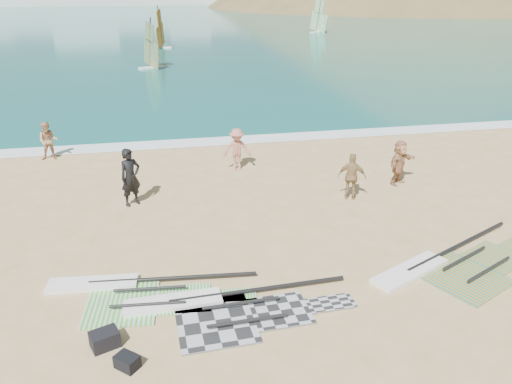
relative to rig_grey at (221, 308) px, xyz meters
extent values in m
plane|color=tan|center=(0.23, 0.10, -0.05)|extent=(300.00, 300.00, 0.00)
cube|color=#0C4D54|center=(0.23, 132.10, -0.05)|extent=(300.00, 240.00, 0.06)
cube|color=white|center=(0.23, 12.40, -0.05)|extent=(300.00, 1.20, 0.04)
cone|color=olive|center=(85.23, 130.10, -0.05)|extent=(143.00, 143.00, 45.00)
cube|color=#262628|center=(-0.18, -0.39, -0.03)|extent=(1.71, 1.88, 0.04)
cube|color=#262628|center=(1.26, -0.33, -0.03)|extent=(1.32, 1.23, 0.04)
cube|color=#262628|center=(2.44, -0.27, -0.03)|extent=(1.11, 0.59, 0.04)
cylinder|color=black|center=(0.96, 0.48, 0.05)|extent=(4.17, 0.29, 0.10)
cylinder|color=black|center=(0.44, -0.05, 0.11)|extent=(1.72, 0.15, 0.07)
cylinder|color=black|center=(0.46, -0.68, 0.11)|extent=(1.72, 0.15, 0.07)
cube|color=white|center=(-1.04, 0.39, 0.01)|extent=(2.20, 0.69, 0.12)
cube|color=green|center=(-2.17, 0.66, -0.03)|extent=(1.72, 1.87, 0.04)
cube|color=green|center=(-0.78, 0.54, -0.03)|extent=(1.31, 1.24, 0.04)
cube|color=green|center=(0.34, 0.44, -0.03)|extent=(1.09, 0.61, 0.04)
cylinder|color=black|center=(-0.98, 1.35, 0.05)|extent=(4.00, 0.45, 0.10)
cylinder|color=black|center=(-1.54, 0.91, 0.11)|extent=(1.65, 0.22, 0.07)
cylinder|color=black|center=(-1.59, 0.31, 0.11)|extent=(1.65, 0.22, 0.07)
cube|color=white|center=(-2.88, 1.51, 0.01)|extent=(2.13, 0.75, 0.12)
cube|color=orange|center=(5.95, 0.16, -0.03)|extent=(2.38, 2.47, 0.04)
cube|color=orange|center=(7.33, 0.82, -0.03)|extent=(1.74, 1.70, 0.04)
cylinder|color=black|center=(6.70, 1.48, 0.05)|extent=(4.01, 2.00, 0.11)
cylinder|color=black|center=(6.41, 0.75, 0.11)|extent=(1.67, 0.85, 0.08)
cylinder|color=black|center=(6.69, 0.15, 0.11)|extent=(1.67, 0.85, 0.08)
cube|color=white|center=(4.80, 0.57, 0.01)|extent=(2.34, 1.55, 0.12)
cube|color=black|center=(-2.42, -0.73, 0.12)|extent=(0.65, 0.56, 0.34)
cube|color=black|center=(-1.97, -1.42, 0.08)|extent=(0.53, 0.52, 0.26)
imported|color=black|center=(-2.07, 6.18, 0.90)|extent=(0.83, 0.75, 1.89)
imported|color=tan|center=(-5.47, 11.39, 0.73)|extent=(0.76, 0.60, 1.56)
imported|color=#B06C5B|center=(1.78, 8.74, 0.76)|extent=(1.08, 0.65, 1.62)
imported|color=#98794B|center=(5.03, 5.23, 0.74)|extent=(1.00, 0.72, 1.58)
imported|color=#B07B54|center=(7.17, 6.18, 0.75)|extent=(1.50, 1.24, 1.61)
cube|color=white|center=(-1.27, 33.67, 0.05)|extent=(2.29, 1.59, 0.13)
cube|color=orange|center=(-1.27, 33.67, 1.14)|extent=(1.29, 2.48, 2.44)
cube|color=orange|center=(-1.27, 33.67, 2.82)|extent=(0.75, 1.41, 1.70)
cylinder|color=black|center=(-1.27, 33.67, 2.07)|extent=(0.43, 0.73, 3.87)
cube|color=white|center=(-0.23, 47.20, 0.05)|extent=(2.51, 1.37, 0.14)
cube|color=#B90E15|center=(-0.23, 47.20, 1.23)|extent=(0.91, 2.85, 2.63)
cube|color=#B90E15|center=(-0.23, 47.20, 3.03)|extent=(0.54, 1.61, 1.83)
cylinder|color=black|center=(-0.23, 47.20, 2.23)|extent=(0.34, 0.83, 4.17)
cube|color=white|center=(21.60, 60.35, 0.06)|extent=(2.70, 1.98, 0.16)
cube|color=green|center=(21.60, 60.35, 1.36)|extent=(1.65, 2.87, 2.90)
cube|color=green|center=(21.60, 60.35, 3.35)|extent=(0.95, 1.63, 2.02)
cylinder|color=black|center=(21.60, 60.35, 2.47)|extent=(0.55, 0.85, 4.61)
camera|label=1|loc=(-1.03, -9.11, 6.68)|focal=35.00mm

